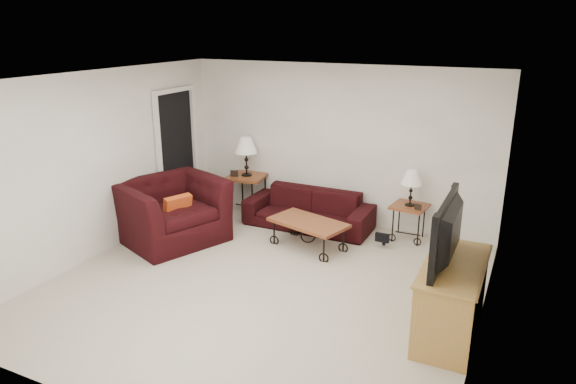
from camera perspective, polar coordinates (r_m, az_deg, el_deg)
The scene contains 20 objects.
ground at distance 6.58m, azimuth -2.67°, elevation -10.02°, with size 5.00×5.00×0.00m, color beige.
wall_back at distance 8.31m, azimuth 5.39°, elevation 5.08°, with size 5.00×0.02×2.50m, color white.
wall_front at distance 4.23m, azimuth -19.29°, elevation -8.80°, with size 5.00×0.02×2.50m, color white.
wall_left at distance 7.57m, azimuth -19.76°, elevation 2.84°, with size 0.02×5.00×2.50m, color white.
wall_right at distance 5.44m, azimuth 21.09°, elevation -3.02°, with size 0.02×5.00×2.50m, color white.
ceiling at distance 5.85m, azimuth -3.03°, elevation 12.19°, with size 5.00×5.00×0.00m, color white.
doorway at distance 8.80m, azimuth -11.95°, elevation 3.96°, with size 0.08×0.94×2.04m, color black.
sofa at distance 8.24m, azimuth 2.22°, elevation -1.90°, with size 1.99×0.78×0.58m, color black.
side_table_left at distance 8.90m, azimuth -4.45°, elevation -0.20°, with size 0.60×0.60×0.65m, color brown.
side_table_right at distance 7.98m, azimuth 12.94°, elevation -3.23°, with size 0.49×0.49×0.53m, color brown.
lamp_left at distance 8.72m, azimuth -4.55°, elevation 3.86°, with size 0.37×0.37×0.65m, color black, non-canonical shape.
lamp_right at distance 7.81m, azimuth 13.21°, elevation 0.44°, with size 0.30×0.30×0.53m, color black, non-canonical shape.
photo_frame_left at distance 8.74m, azimuth -5.85°, elevation 2.02°, with size 0.13×0.02×0.11m, color black.
photo_frame_right at distance 7.71m, azimuth 13.93°, elevation -1.59°, with size 0.11×0.01×0.09m, color black.
coffee_table at distance 7.52m, azimuth 2.20°, elevation -4.62°, with size 1.09×0.59×0.41m, color brown.
armchair at distance 7.87m, azimuth -12.52°, elevation -2.03°, with size 1.40×1.23×0.91m, color black.
throw_pillow at distance 7.72m, azimuth -11.90°, elevation -1.87°, with size 0.41×0.11×0.41m, color #D1501A.
tv_stand at distance 5.72m, azimuth 17.32°, elevation -11.00°, with size 0.54×1.31×0.78m, color #BC8345.
television at distance 5.42m, azimuth 17.81°, elevation -4.19°, with size 1.17×0.15×0.67m, color black.
backpack at distance 7.71m, azimuth 10.42°, elevation -4.37°, with size 0.31×0.23×0.40m, color black.
Camera 1 is at (2.78, -5.11, 3.07)m, focal length 32.77 mm.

